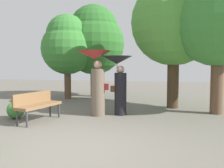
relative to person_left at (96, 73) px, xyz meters
name	(u,v)px	position (x,y,z in m)	size (l,w,h in m)	color
ground_plane	(71,146)	(0.40, -2.96, -1.38)	(40.00, 40.00, 0.00)	#6B665B
person_left	(96,73)	(0.00, 0.00, 0.00)	(1.08, 1.08, 2.07)	#6B5B4C
person_right	(119,75)	(0.67, 0.29, -0.09)	(0.99, 0.99, 1.91)	black
park_bench	(37,104)	(-1.41, -1.17, -0.87)	(0.77, 1.57, 0.83)	#38383D
tree_near_left	(94,39)	(-1.59, 4.63, 1.58)	(3.15, 3.15, 4.71)	brown
tree_near_right	(219,14)	(3.80, 1.23, 1.90)	(2.90, 2.90, 5.00)	brown
tree_mid_left	(67,44)	(-2.58, 3.53, 1.24)	(2.49, 2.49, 4.06)	brown
tree_mid_right	(174,15)	(2.39, 2.04, 2.09)	(3.20, 3.20, 5.33)	#42301E
bush_path_left	(16,110)	(-2.24, -1.01, -1.12)	(0.52, 0.52, 0.52)	#428C3D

